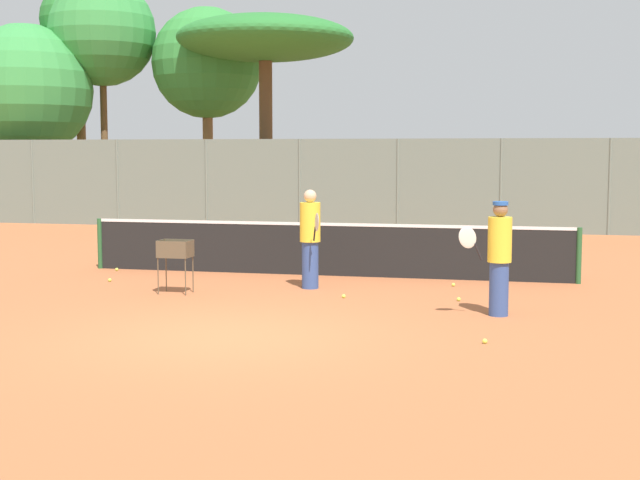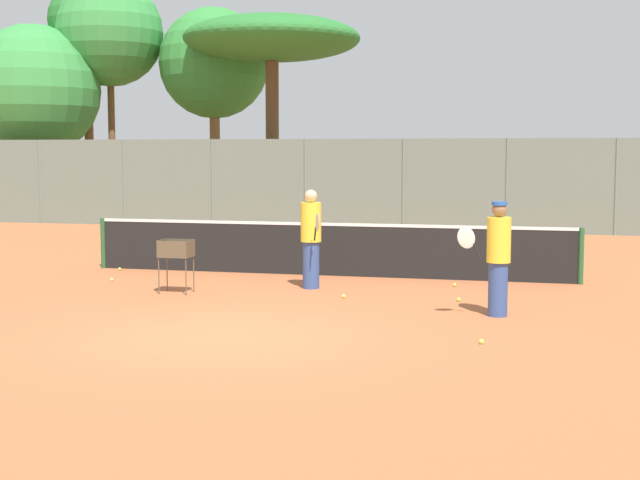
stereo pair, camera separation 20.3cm
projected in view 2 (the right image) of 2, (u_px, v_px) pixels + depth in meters
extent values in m
plane|color=#B26038|center=(223.00, 336.00, 12.08)|extent=(80.00, 80.00, 0.00)
cylinder|color=#26592D|center=(103.00, 243.00, 19.08)|extent=(0.10, 0.10, 1.07)
cylinder|color=#26592D|center=(581.00, 256.00, 16.74)|extent=(0.10, 0.10, 1.07)
cube|color=black|center=(326.00, 251.00, 17.91)|extent=(9.86, 0.01, 1.01)
cube|color=white|center=(327.00, 224.00, 17.86)|extent=(9.86, 0.02, 0.06)
cylinder|color=slate|center=(40.00, 182.00, 30.87)|extent=(0.08, 0.08, 2.89)
cylinder|color=slate|center=(124.00, 182.00, 30.11)|extent=(0.08, 0.08, 2.89)
cylinder|color=slate|center=(212.00, 183.00, 29.36)|extent=(0.08, 0.08, 2.89)
cylinder|color=slate|center=(305.00, 184.00, 28.60)|extent=(0.08, 0.08, 2.89)
cylinder|color=slate|center=(403.00, 185.00, 27.85)|extent=(0.08, 0.08, 2.89)
cylinder|color=slate|center=(507.00, 186.00, 27.10)|extent=(0.08, 0.08, 2.89)
cylinder|color=slate|center=(616.00, 187.00, 26.34)|extent=(0.08, 0.08, 2.89)
cube|color=slate|center=(403.00, 185.00, 27.85)|extent=(31.73, 0.01, 2.89)
cylinder|color=brown|center=(37.00, 173.00, 33.79)|extent=(0.48, 0.48, 3.31)
sphere|color=#388E42|center=(34.00, 90.00, 33.48)|extent=(4.91, 4.91, 4.91)
cylinder|color=brown|center=(272.00, 142.00, 31.73)|extent=(0.47, 0.47, 5.67)
ellipsoid|color=#28722D|center=(272.00, 39.00, 31.37)|extent=(6.25, 6.25, 1.56)
cylinder|color=brown|center=(112.00, 141.00, 34.57)|extent=(0.26, 0.26, 5.80)
sphere|color=#388E42|center=(110.00, 33.00, 34.15)|extent=(4.11, 4.11, 4.11)
cylinder|color=brown|center=(215.00, 156.00, 34.40)|extent=(0.39, 0.39, 4.59)
sphere|color=#338438|center=(214.00, 63.00, 34.04)|extent=(4.22, 4.22, 4.22)
cylinder|color=brown|center=(89.00, 129.00, 34.81)|extent=(0.35, 0.35, 6.68)
sphere|color=#28722D|center=(86.00, 20.00, 34.39)|extent=(2.91, 2.91, 2.91)
cylinder|color=#334C8C|center=(498.00, 289.00, 13.52)|extent=(0.29, 0.29, 0.83)
cylinder|color=yellow|center=(499.00, 240.00, 13.45)|extent=(0.36, 0.36, 0.69)
sphere|color=#8C6647|center=(499.00, 210.00, 13.40)|extent=(0.22, 0.22, 0.22)
cylinder|color=#2659B2|center=(500.00, 203.00, 13.39)|extent=(0.23, 0.23, 0.06)
cylinder|color=black|center=(477.00, 252.00, 13.36)|extent=(0.14, 0.10, 0.27)
ellipsoid|color=silver|center=(466.00, 238.00, 13.29)|extent=(0.36, 0.23, 0.43)
cylinder|color=#334C8C|center=(311.00, 265.00, 16.26)|extent=(0.30, 0.30, 0.86)
cylinder|color=yellow|center=(311.00, 222.00, 16.19)|extent=(0.38, 0.38, 0.72)
sphere|color=#DBB28C|center=(311.00, 196.00, 16.14)|extent=(0.23, 0.23, 0.23)
cylinder|color=black|center=(315.00, 234.00, 15.85)|extent=(0.09, 0.14, 0.27)
ellipsoid|color=silver|center=(317.00, 222.00, 15.65)|extent=(0.20, 0.37, 0.43)
cylinder|color=brown|center=(159.00, 276.00, 15.61)|extent=(0.02, 0.02, 0.65)
cylinder|color=brown|center=(186.00, 277.00, 15.49)|extent=(0.02, 0.02, 0.65)
cylinder|color=brown|center=(167.00, 273.00, 15.96)|extent=(0.02, 0.02, 0.65)
cylinder|color=brown|center=(194.00, 274.00, 15.84)|extent=(0.02, 0.02, 0.65)
cube|color=brown|center=(176.00, 257.00, 15.69)|extent=(0.55, 0.40, 0.01)
cube|color=brown|center=(171.00, 250.00, 15.48)|extent=(0.55, 0.01, 0.30)
cube|color=brown|center=(180.00, 247.00, 15.87)|extent=(0.55, 0.01, 0.30)
cube|color=brown|center=(161.00, 248.00, 15.74)|extent=(0.01, 0.40, 0.30)
cube|color=brown|center=(191.00, 249.00, 15.61)|extent=(0.01, 0.40, 0.30)
sphere|color=#D1E54C|center=(170.00, 255.00, 15.57)|extent=(0.07, 0.07, 0.07)
sphere|color=#D1E54C|center=(172.00, 252.00, 15.64)|extent=(0.07, 0.07, 0.07)
sphere|color=#D1E54C|center=(168.00, 251.00, 15.70)|extent=(0.07, 0.07, 0.07)
sphere|color=#D1E54C|center=(189.00, 251.00, 15.75)|extent=(0.07, 0.07, 0.07)
sphere|color=#D1E54C|center=(181.00, 254.00, 15.66)|extent=(0.07, 0.07, 0.07)
sphere|color=#D1E54C|center=(170.00, 254.00, 15.75)|extent=(0.07, 0.07, 0.07)
sphere|color=#D1E54C|center=(183.00, 254.00, 15.68)|extent=(0.07, 0.07, 0.07)
sphere|color=#D1E54C|center=(179.00, 252.00, 15.55)|extent=(0.07, 0.07, 0.07)
sphere|color=#D1E54C|center=(166.00, 254.00, 15.75)|extent=(0.07, 0.07, 0.07)
sphere|color=#D1E54C|center=(177.00, 254.00, 15.76)|extent=(0.07, 0.07, 0.07)
sphere|color=#D1E54C|center=(173.00, 251.00, 15.81)|extent=(0.07, 0.07, 0.07)
sphere|color=#D1E54C|center=(178.00, 254.00, 15.74)|extent=(0.07, 0.07, 0.07)
sphere|color=#D1E54C|center=(171.00, 251.00, 15.66)|extent=(0.07, 0.07, 0.07)
sphere|color=#D1E54C|center=(170.00, 251.00, 15.72)|extent=(0.07, 0.07, 0.07)
sphere|color=#D1E54C|center=(481.00, 342.00, 11.59)|extent=(0.07, 0.07, 0.07)
sphere|color=#D1E54C|center=(112.00, 280.00, 17.17)|extent=(0.07, 0.07, 0.07)
sphere|color=#D1E54C|center=(120.00, 269.00, 18.71)|extent=(0.07, 0.07, 0.07)
sphere|color=#D1E54C|center=(459.00, 300.00, 14.87)|extent=(0.07, 0.07, 0.07)
sphere|color=#D1E54C|center=(344.00, 296.00, 15.21)|extent=(0.07, 0.07, 0.07)
sphere|color=#D1E54C|center=(455.00, 285.00, 16.48)|extent=(0.07, 0.07, 0.07)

